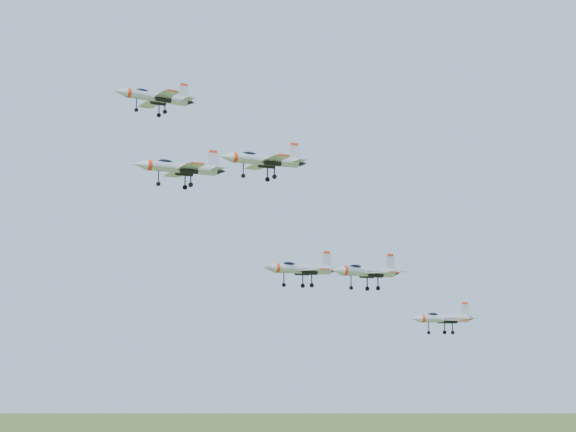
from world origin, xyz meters
name	(u,v)px	position (x,y,z in m)	size (l,w,h in m)	color
jet_lead	(155,97)	(-14.91, 11.33, 154.01)	(13.21, 10.92, 3.53)	#B7BCC5
jet_left_high	(179,167)	(-14.17, 1.91, 141.60)	(13.73, 11.30, 3.68)	#B7BCC5
jet_right_high	(263,160)	(-8.62, -13.39, 140.54)	(12.16, 10.03, 3.25)	#B7BCC5
jet_left_low	(300,269)	(7.04, 5.45, 128.18)	(13.79, 11.43, 3.68)	#B7BCC5
jet_right_low	(366,271)	(8.13, -11.26, 126.97)	(12.30, 10.25, 3.29)	#B7BCC5
jet_trail	(442,318)	(28.46, -1.94, 120.60)	(12.00, 9.92, 3.21)	#B7BCC5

